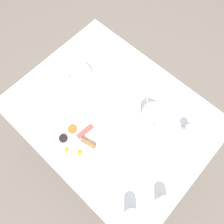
{
  "coord_description": "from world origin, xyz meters",
  "views": [
    {
      "loc": [
        -0.35,
        -0.33,
        1.95
      ],
      "look_at": [
        0.0,
        0.0,
        0.74
      ],
      "focal_mm": 35.0,
      "sensor_mm": 36.0,
      "label": 1
    }
  ],
  "objects": [
    {
      "name": "breakfast_plate",
      "position": [
        -0.27,
        0.03,
        0.73
      ],
      "size": [
        0.29,
        0.29,
        0.04
      ],
      "color": "white",
      "rests_on": "table"
    },
    {
      "name": "wine_glass_spare",
      "position": [
        -0.19,
        -0.53,
        0.77
      ],
      "size": [
        0.07,
        0.07,
        0.1
      ],
      "color": "white",
      "rests_on": "table"
    },
    {
      "name": "salt_grinder",
      "position": [
        0.21,
        -0.39,
        0.77
      ],
      "size": [
        0.05,
        0.05,
        0.1
      ],
      "color": "#BCBCC1",
      "rests_on": "table"
    },
    {
      "name": "teacup_with_saucer_left",
      "position": [
        0.32,
        0.09,
        0.74
      ],
      "size": [
        0.15,
        0.15,
        0.06
      ],
      "color": "white",
      "rests_on": "table"
    },
    {
      "name": "pepper_grinder",
      "position": [
        0.38,
        0.37,
        0.77
      ],
      "size": [
        0.05,
        0.05,
        0.1
      ],
      "color": "#BCBCC1",
      "rests_on": "table"
    },
    {
      "name": "teapot_near",
      "position": [
        0.14,
        -0.18,
        0.77
      ],
      "size": [
        0.11,
        0.17,
        0.12
      ],
      "rotation": [
        0.0,
        0.0,
        1.02
      ],
      "color": "white",
      "rests_on": "table"
    },
    {
      "name": "ground_plane",
      "position": [
        0.0,
        0.0,
        0.0
      ],
      "size": [
        8.0,
        8.0,
        0.0
      ],
      "primitive_type": "plane",
      "color": "#70665B"
    },
    {
      "name": "water_glass_short",
      "position": [
        0.29,
        0.36,
        0.77
      ],
      "size": [
        0.07,
        0.07,
        0.1
      ],
      "color": "white",
      "rests_on": "table"
    },
    {
      "name": "table",
      "position": [
        0.0,
        0.0,
        0.65
      ],
      "size": [
        0.92,
        1.19,
        0.72
      ],
      "color": "silver",
      "rests_on": "ground_plane"
    },
    {
      "name": "knife_by_plate",
      "position": [
        -0.23,
        0.36,
        0.72
      ],
      "size": [
        0.13,
        0.17,
        0.0
      ],
      "rotation": [
        0.0,
        0.0,
        3.78
      ],
      "color": "silver",
      "rests_on": "table"
    },
    {
      "name": "fork_by_plate",
      "position": [
        0.08,
        -0.47,
        0.72
      ],
      "size": [
        0.17,
        0.07,
        0.0
      ],
      "rotation": [
        0.0,
        0.0,
        1.88
      ],
      "color": "silver",
      "rests_on": "table"
    },
    {
      "name": "teapot_far",
      "position": [
        0.05,
        0.3,
        0.77
      ],
      "size": [
        0.15,
        0.14,
        0.12
      ],
      "rotation": [
        0.0,
        0.0,
        5.54
      ],
      "color": "white",
      "rests_on": "table"
    },
    {
      "name": "water_glass_tall",
      "position": [
        -0.34,
        -0.45,
        0.77
      ],
      "size": [
        0.07,
        0.07,
        0.11
      ],
      "color": "white",
      "rests_on": "table"
    }
  ]
}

